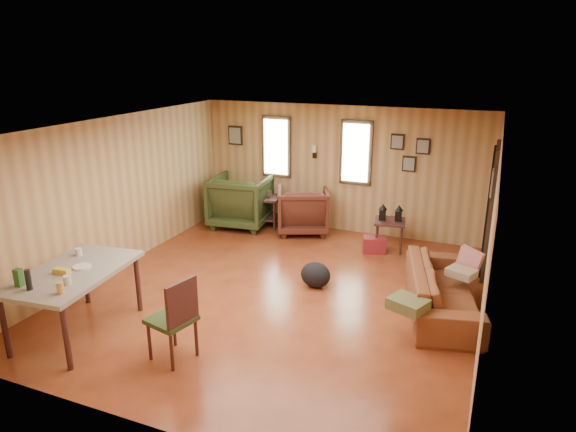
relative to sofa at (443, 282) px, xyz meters
name	(u,v)px	position (x,y,z in m)	size (l,w,h in m)	color
room	(296,209)	(-2.07, -0.10, 0.79)	(5.54, 6.04, 2.44)	brown
sofa	(443,282)	(0.00, 0.00, 0.00)	(2.10, 0.61, 0.82)	brown
recliner_brown	(303,208)	(-2.84, 2.23, 0.07)	(0.94, 0.88, 0.97)	#492016
recliner_green	(241,199)	(-4.10, 2.11, 0.15)	(1.09, 1.02, 1.12)	#2F3B1B
end_table	(264,206)	(-3.66, 2.24, 0.01)	(0.69, 0.65, 0.75)	#42201D
side_table	(390,219)	(-1.11, 1.94, 0.15)	(0.60, 0.60, 0.83)	#42201D
cooler	(374,245)	(-1.31, 1.72, -0.27)	(0.45, 0.38, 0.28)	maroon
backpack	(316,275)	(-1.80, 0.02, -0.22)	(0.51, 0.42, 0.39)	black
sofa_pillows	(439,284)	(-0.02, -0.29, 0.10)	(1.04, 1.83, 0.38)	#4D4E2B
dining_table	(72,277)	(-4.08, -2.32, 0.35)	(1.14, 1.72, 1.07)	gray
dining_chair	(176,315)	(-2.60, -2.35, 0.15)	(0.55, 0.55, 1.00)	#2F3B1B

